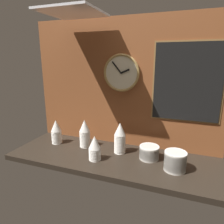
# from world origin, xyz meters

# --- Properties ---
(ground_plane) EXTENTS (1.60, 0.56, 0.04)m
(ground_plane) POSITION_xyz_m (0.00, 0.00, -0.02)
(ground_plane) COLOR black
(wall_tiled_back) EXTENTS (1.60, 0.03, 1.05)m
(wall_tiled_back) POSITION_xyz_m (0.00, 0.27, 0.53)
(wall_tiled_back) COLOR brown
(wall_tiled_back) RESTS_ON ground_plane
(cup_stack_center) EXTENTS (0.09, 0.09, 0.19)m
(cup_stack_center) POSITION_xyz_m (-0.11, -0.10, 0.09)
(cup_stack_center) COLOR white
(cup_stack_center) RESTS_ON ground_plane
(cup_stack_center_right) EXTENTS (0.09, 0.09, 0.25)m
(cup_stack_center_right) POSITION_xyz_m (0.03, 0.08, 0.12)
(cup_stack_center_right) COLOR white
(cup_stack_center_right) RESTS_ON ground_plane
(cup_stack_center_left) EXTENTS (0.09, 0.09, 0.24)m
(cup_stack_center_left) POSITION_xyz_m (-0.28, 0.08, 0.12)
(cup_stack_center_left) COLOR white
(cup_stack_center_left) RESTS_ON ground_plane
(cup_stack_far_left) EXTENTS (0.09, 0.09, 0.21)m
(cup_stack_far_left) POSITION_xyz_m (-0.55, 0.06, 0.11)
(cup_stack_far_left) COLOR white
(cup_stack_far_left) RESTS_ON ground_plane
(bowl_stack_far_right) EXTENTS (0.15, 0.15, 0.13)m
(bowl_stack_far_right) POSITION_xyz_m (0.46, -0.05, 0.07)
(bowl_stack_far_right) COLOR beige
(bowl_stack_far_right) RESTS_ON ground_plane
(bowl_stack_right) EXTENTS (0.15, 0.15, 0.10)m
(bowl_stack_right) POSITION_xyz_m (0.27, 0.05, 0.05)
(bowl_stack_right) COLOR beige
(bowl_stack_right) RESTS_ON ground_plane
(wall_clock) EXTENTS (0.30, 0.03, 0.30)m
(wall_clock) POSITION_xyz_m (-0.01, 0.23, 0.62)
(wall_clock) COLOR beige
(menu_board) EXTENTS (0.50, 0.01, 0.59)m
(menu_board) POSITION_xyz_m (0.49, 0.24, 0.56)
(menu_board) COLOR olive
(ceiling_light_panel) EXTENTS (0.40, 0.40, 0.02)m
(ceiling_light_panel) POSITION_xyz_m (-0.30, 0.00, 1.04)
(ceiling_light_panel) COLOR white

